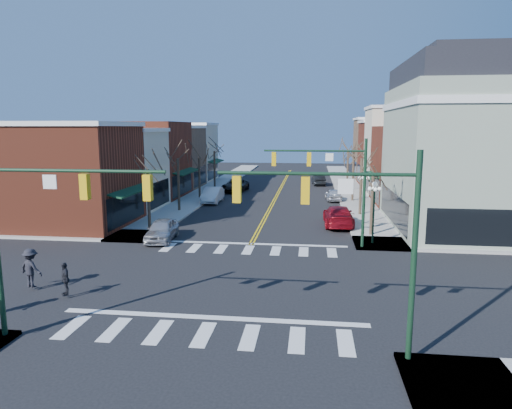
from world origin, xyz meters
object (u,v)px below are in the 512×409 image
(victorian_corner, at_px, (477,144))
(car_right_near, at_px, (338,216))
(pedestrian_dark_b, at_px, (31,268))
(car_left_near, at_px, (162,230))
(lamppost_corner, at_px, (374,202))
(car_left_mid, at_px, (213,195))
(lamppost_midblock, at_px, (364,189))
(pedestrian_dark_a, at_px, (65,279))
(car_right_far, at_px, (318,180))
(car_right_mid, at_px, (333,195))
(car_left_far, at_px, (235,185))

(victorian_corner, xyz_separation_m, car_right_near, (-10.28, -0.08, -5.84))
(pedestrian_dark_b, bearing_deg, car_left_near, -91.03)
(lamppost_corner, bearing_deg, pedestrian_dark_b, -148.33)
(victorian_corner, relative_size, car_left_mid, 2.93)
(car_left_near, relative_size, car_right_near, 0.79)
(car_right_near, relative_size, pedestrian_dark_b, 2.92)
(lamppost_corner, relative_size, lamppost_midblock, 1.00)
(car_left_mid, relative_size, pedestrian_dark_a, 3.11)
(car_left_mid, xyz_separation_m, pedestrian_dark_a, (-0.90, -27.79, 0.13))
(victorian_corner, xyz_separation_m, pedestrian_dark_a, (-23.80, -17.71, -5.73))
(lamppost_corner, height_order, car_right_far, lamppost_corner)
(car_left_near, height_order, car_right_mid, car_left_near)
(lamppost_midblock, height_order, pedestrian_dark_a, lamppost_midblock)
(victorian_corner, distance_m, lamppost_corner, 10.89)
(lamppost_midblock, distance_m, car_left_near, 16.34)
(victorian_corner, relative_size, car_right_far, 3.30)
(car_left_near, distance_m, car_right_near, 14.16)
(lamppost_corner, height_order, pedestrian_dark_b, lamppost_corner)
(pedestrian_dark_a, bearing_deg, lamppost_midblock, 100.01)
(car_left_mid, bearing_deg, pedestrian_dark_a, -92.36)
(car_right_mid, height_order, car_right_far, car_right_far)
(lamppost_corner, bearing_deg, pedestrian_dark_a, -142.92)
(car_right_near, height_order, car_right_far, car_right_near)
(car_left_mid, xyz_separation_m, car_right_mid, (12.80, 2.73, -0.13))
(car_right_far, bearing_deg, car_left_mid, 48.53)
(car_right_near, bearing_deg, car_left_mid, -39.67)
(car_right_mid, height_order, pedestrian_dark_a, pedestrian_dark_a)
(car_left_mid, distance_m, car_right_far, 19.95)
(car_right_near, height_order, pedestrian_dark_a, pedestrian_dark_a)
(victorian_corner, bearing_deg, car_left_near, -164.15)
(car_right_far, distance_m, pedestrian_dark_b, 45.75)
(car_left_far, xyz_separation_m, car_right_near, (11.60, -18.61, 0.05))
(pedestrian_dark_a, bearing_deg, car_right_near, 102.93)
(car_left_near, height_order, car_right_far, car_left_near)
(lamppost_midblock, height_order, car_left_mid, lamppost_midblock)
(lamppost_corner, height_order, car_left_near, lamppost_corner)
(car_left_far, bearing_deg, car_left_mid, -92.66)
(car_left_mid, bearing_deg, car_right_far, 54.85)
(car_left_far, bearing_deg, lamppost_corner, -56.83)
(car_right_mid, relative_size, pedestrian_dark_a, 2.51)
(lamppost_midblock, height_order, pedestrian_dark_b, lamppost_midblock)
(car_left_near, height_order, pedestrian_dark_a, pedestrian_dark_a)
(car_left_far, height_order, car_right_mid, car_left_far)
(lamppost_corner, distance_m, car_left_far, 28.13)
(car_left_mid, distance_m, pedestrian_dark_b, 27.18)
(car_left_near, xyz_separation_m, car_left_mid, (0.00, 16.58, 0.04))
(victorian_corner, height_order, car_right_mid, victorian_corner)
(car_left_near, bearing_deg, pedestrian_dark_a, -99.49)
(lamppost_midblock, xyz_separation_m, car_right_far, (-3.26, 25.98, -2.25))
(car_left_near, relative_size, car_left_far, 0.80)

